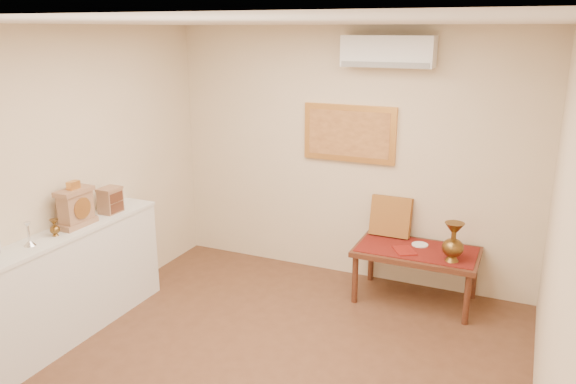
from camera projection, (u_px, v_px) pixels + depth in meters
The scene contains 18 objects.
floor at pixel (255, 381), 4.41m from camera, with size 4.50×4.50×0.00m, color brown.
ceiling at pixel (248, 22), 3.65m from camera, with size 4.50×4.50×0.00m, color white.
wall_back at pixel (349, 156), 6.00m from camera, with size 4.00×0.02×2.70m, color beige.
wall_left at pixel (45, 187), 4.82m from camera, with size 0.02×4.50×2.70m, color beige.
wall_right at pixel (558, 264), 3.25m from camera, with size 0.02×4.50×2.70m, color beige.
candlestick at pixel (29, 234), 4.49m from camera, with size 0.09×0.09×0.20m, color silver, non-canonical shape.
brass_urn_small at pixel (54, 225), 4.71m from camera, with size 0.09×0.09×0.19m, color brown, non-canonical shape.
table_cloth at pixel (417, 249), 5.57m from camera, with size 1.14×0.59×0.01m, color maroon.
brass_urn_tall at pixel (454, 238), 5.22m from camera, with size 0.20×0.20×0.46m, color brown, non-canonical shape.
plate at pixel (420, 245), 5.66m from camera, with size 0.16×0.16×0.01m, color white.
menu at pixel (404, 251), 5.51m from camera, with size 0.18×0.25×0.01m, color maroon.
cushion at pixel (391, 216), 5.88m from camera, with size 0.42×0.10×0.42m, color maroon.
display_ledge at pixel (72, 282), 4.99m from camera, with size 0.37×2.02×0.98m.
mantel_clock at pixel (76, 207), 4.93m from camera, with size 0.17×0.36×0.41m.
wooden_chest at pixel (110, 200), 5.30m from camera, with size 0.16×0.21×0.24m.
low_table at pixel (416, 256), 5.59m from camera, with size 1.20×0.70×0.55m.
painting at pixel (349, 133), 5.91m from camera, with size 1.00×0.06×0.60m.
ac_unit at pixel (388, 51), 5.42m from camera, with size 0.90×0.25×0.30m.
Camera 1 is at (1.80, -3.38, 2.66)m, focal length 35.00 mm.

